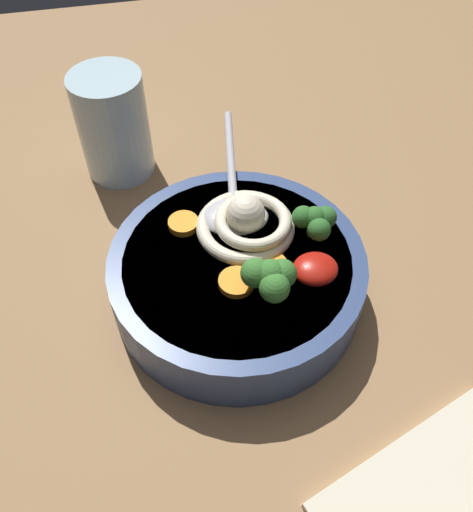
# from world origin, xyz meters

# --- Properties ---
(table_slab) EXTENTS (1.20, 1.20, 0.03)m
(table_slab) POSITION_xyz_m (0.00, 0.00, 0.01)
(table_slab) COLOR #936D47
(table_slab) RESTS_ON ground
(soup_bowl) EXTENTS (0.22, 0.22, 0.05)m
(soup_bowl) POSITION_xyz_m (-0.03, 0.00, 0.05)
(soup_bowl) COLOR #334775
(soup_bowl) RESTS_ON table_slab
(noodle_pile) EXTENTS (0.09, 0.09, 0.04)m
(noodle_pile) POSITION_xyz_m (-0.01, 0.03, 0.09)
(noodle_pile) COLOR beige
(noodle_pile) RESTS_ON soup_bowl
(soup_spoon) EXTENTS (0.07, 0.18, 0.02)m
(soup_spoon) POSITION_xyz_m (-0.02, 0.05, 0.09)
(soup_spoon) COLOR #B7B7BC
(soup_spoon) RESTS_ON soup_bowl
(chili_sauce_dollop) EXTENTS (0.04, 0.03, 0.02)m
(chili_sauce_dollop) POSITION_xyz_m (0.03, -0.03, 0.09)
(chili_sauce_dollop) COLOR #B2190F
(chili_sauce_dollop) RESTS_ON soup_bowl
(broccoli_floret_beside_chili) EXTENTS (0.04, 0.03, 0.03)m
(broccoli_floret_beside_chili) POSITION_xyz_m (0.04, 0.01, 0.10)
(broccoli_floret_beside_chili) COLOR #7A9E60
(broccoli_floret_beside_chili) RESTS_ON soup_bowl
(broccoli_floret_far) EXTENTS (0.05, 0.04, 0.04)m
(broccoli_floret_far) POSITION_xyz_m (-0.01, -0.04, 0.10)
(broccoli_floret_far) COLOR #7A9E60
(broccoli_floret_far) RESTS_ON soup_bowl
(carrot_slice_right) EXTENTS (0.03, 0.03, 0.01)m
(carrot_slice_right) POSITION_xyz_m (-0.03, -0.03, 0.08)
(carrot_slice_right) COLOR orange
(carrot_slice_right) RESTS_ON soup_bowl
(carrot_slice_front) EXTENTS (0.02, 0.02, 0.01)m
(carrot_slice_front) POSITION_xyz_m (-0.00, -0.02, 0.08)
(carrot_slice_front) COLOR orange
(carrot_slice_front) RESTS_ON soup_bowl
(carrot_slice_left) EXTENTS (0.03, 0.03, 0.01)m
(carrot_slice_left) POSITION_xyz_m (-0.06, 0.05, 0.08)
(carrot_slice_left) COLOR orange
(carrot_slice_left) RESTS_ON soup_bowl
(drinking_glass) EXTENTS (0.07, 0.07, 0.11)m
(drinking_glass) POSITION_xyz_m (-0.11, 0.20, 0.08)
(drinking_glass) COLOR silver
(drinking_glass) RESTS_ON table_slab
(folded_napkin) EXTENTS (0.20, 0.16, 0.01)m
(folded_napkin) POSITION_xyz_m (0.08, -0.21, 0.03)
(folded_napkin) COLOR beige
(folded_napkin) RESTS_ON table_slab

